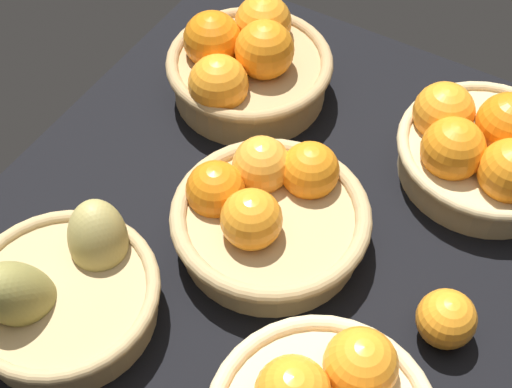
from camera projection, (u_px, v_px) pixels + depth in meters
The scene contains 6 objects.
market_tray at pixel (270, 236), 98.43cm from camera, with size 84.00×72.00×3.00cm, color black.
basket_center at pixel (267, 212), 93.47cm from camera, with size 24.66×24.66×11.17cm.
basket_far_left at pixel (483, 149), 99.56cm from camera, with size 24.27×24.27×11.45cm.
basket_near_left at pixel (246, 65), 108.68cm from camera, with size 23.87×23.87×13.23cm.
basket_near_right_pears at pixel (62, 291), 86.75cm from camera, with size 24.41×22.63×13.91cm.
loose_orange_front_gap at pixel (446, 319), 85.32cm from camera, with size 6.86×6.86×6.86cm, color orange.
Camera 1 is at (50.06, 27.43, 81.89)cm, focal length 53.54 mm.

